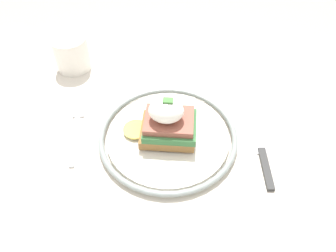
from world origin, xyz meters
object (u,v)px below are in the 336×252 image
object	(u,v)px
cup	(71,52)
plate	(168,136)
sandwich	(168,123)
fork	(76,129)
knife	(261,150)

from	to	relation	value
cup	plate	bearing A→B (deg)	-40.68
sandwich	fork	xyz separation A→B (m)	(-0.17, 0.01, -0.04)
plate	fork	size ratio (longest dim) A/B	1.63
fork	sandwich	bearing A→B (deg)	-3.41
plate	sandwich	xyz separation A→B (m)	(-0.00, -0.00, 0.04)
sandwich	fork	world-z (taller)	sandwich
fork	knife	size ratio (longest dim) A/B	0.79
plate	cup	distance (m)	0.29
plate	cup	xyz separation A→B (m)	(-0.22, 0.19, 0.03)
fork	plate	bearing A→B (deg)	-2.95
plate	cup	size ratio (longest dim) A/B	3.31
fork	knife	world-z (taller)	knife
knife	cup	world-z (taller)	cup
fork	knife	distance (m)	0.33
plate	fork	distance (m)	0.17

